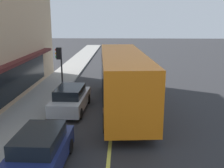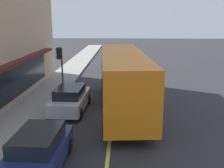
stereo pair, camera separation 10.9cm
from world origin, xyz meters
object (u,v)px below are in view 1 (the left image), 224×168
car_navy (39,153)px  car_silver (71,99)px  bus (123,78)px  traffic_light (59,58)px

car_navy → car_silver: same height
bus → car_navy: 7.93m
bus → car_silver: bus is taller
bus → traffic_light: (4.34, 4.88, 0.55)m
bus → car_silver: 3.44m
car_silver → car_navy: bearing=-179.4°
bus → car_silver: (-0.45, 3.18, -1.24)m
car_silver → bus: bearing=-81.9°
bus → car_navy: size_ratio=2.60×
car_navy → traffic_light: bearing=8.7°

